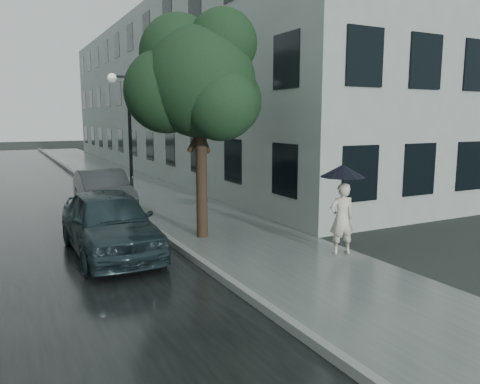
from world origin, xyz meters
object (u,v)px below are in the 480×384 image
street_tree (199,81)px  lamp_post (125,129)px  pedestrian (342,219)px  car_far (103,191)px  car_near (109,222)px

street_tree → lamp_post: size_ratio=1.24×
pedestrian → car_far: size_ratio=0.39×
pedestrian → lamp_post: size_ratio=0.35×
pedestrian → street_tree: size_ratio=0.28×
pedestrian → car_near: (-4.64, 2.43, -0.08)m
pedestrian → lamp_post: (-2.60, 8.94, 1.84)m
street_tree → lamp_post: 6.09m
car_near → lamp_post: bearing=72.4°
lamp_post → car_near: bearing=-91.9°
street_tree → car_near: 4.10m
pedestrian → car_near: bearing=-15.6°
car_near → car_far: size_ratio=1.04×
pedestrian → car_far: pedestrian is taller
lamp_post → car_far: size_ratio=1.12×
lamp_post → car_far: (-1.17, -1.52, -1.98)m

